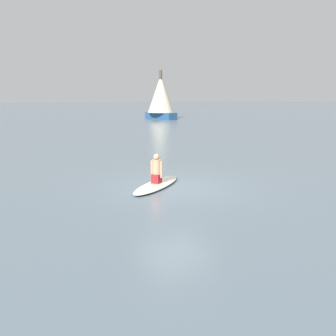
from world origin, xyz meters
name	(u,v)px	position (x,y,z in m)	size (l,w,h in m)	color
ground_plane	(175,187)	(0.00, 0.00, 0.00)	(400.00, 400.00, 0.00)	slate
surfboard	(157,185)	(-0.41, -0.50, 0.07)	(3.07, 0.80, 0.14)	silver
person_paddler	(157,170)	(-0.41, -0.50, 0.59)	(0.41, 0.42, 0.99)	#A51E23
sailboat_near_right	(161,96)	(-35.11, 18.85, 3.10)	(5.23, 4.17, 6.54)	navy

